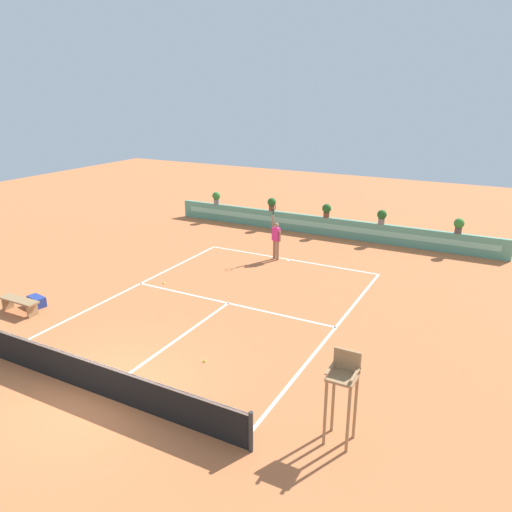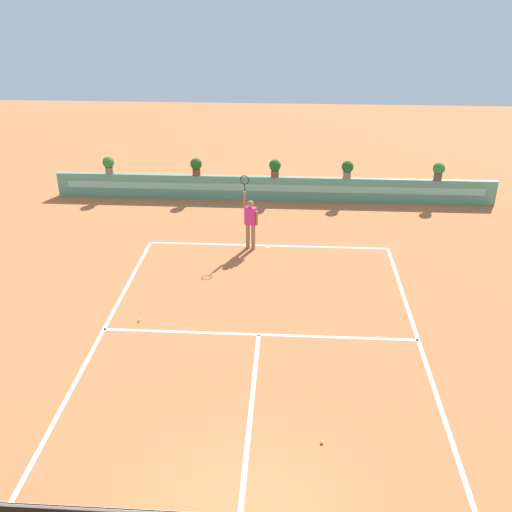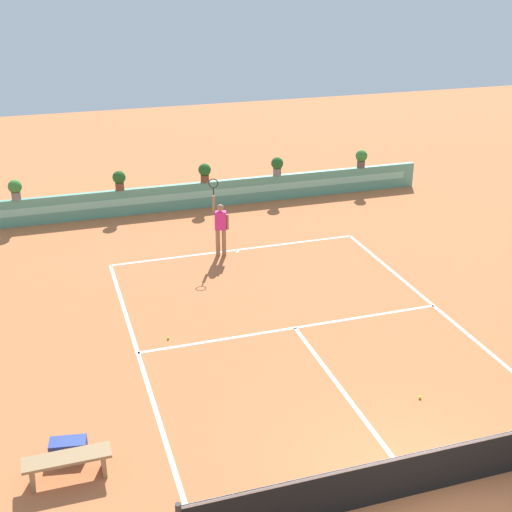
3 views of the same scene
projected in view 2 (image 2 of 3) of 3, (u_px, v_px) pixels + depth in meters
name	position (u px, v px, depth m)	size (l,w,h in m)	color
ground_plane	(258.00, 343.00, 14.78)	(60.00, 60.00, 0.00)	#C66B3D
court_lines	(259.00, 328.00, 15.42)	(8.32, 11.94, 0.01)	white
back_wall_barrier	(273.00, 188.00, 23.87)	(18.00, 0.21, 1.00)	#599E84
tennis_player	(250.00, 220.00, 19.40)	(0.60, 0.32, 2.58)	#9E7051
tennis_ball_near_baseline	(139.00, 321.00, 15.69)	(0.07, 0.07, 0.07)	#CCE033
tennis_ball_mid_court	(322.00, 442.00, 11.63)	(0.07, 0.07, 0.07)	#CCE033
potted_plant_far_left	(109.00, 164.00, 23.84)	(0.48, 0.48, 0.72)	gray
potted_plant_left	(196.00, 166.00, 23.64)	(0.48, 0.48, 0.72)	brown
potted_plant_centre	(275.00, 167.00, 23.46)	(0.48, 0.48, 0.72)	brown
potted_plant_right	(347.00, 168.00, 23.30)	(0.48, 0.48, 0.72)	gray
potted_plant_far_right	(439.00, 170.00, 23.10)	(0.48, 0.48, 0.72)	#514C47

